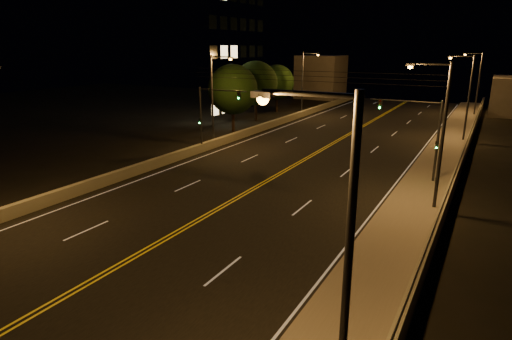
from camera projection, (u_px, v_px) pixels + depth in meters
The scene contains 21 objects.
road at pixel (245, 194), 29.39m from camera, with size 18.00×120.00×0.02m, color black.
sidewalk at pixel (408, 222), 24.30m from camera, with size 3.60×120.00×0.30m, color gray.
curb at pixel (375, 217), 25.20m from camera, with size 0.14×120.00×0.15m, color gray.
parapet_wall at pixel (441, 217), 23.35m from camera, with size 0.30×120.00×1.00m, color gray.
jersey_barrier at pixel (138, 169), 33.88m from camera, with size 0.45×120.00×0.81m, color gray.
distant_building_left at pixel (321, 77), 82.92m from camera, with size 8.00×8.00×8.06m, color gray.
parapet_rail at pixel (442, 208), 23.20m from camera, with size 0.06×0.06×120.00m, color black.
lane_markings at pixel (244, 194), 29.33m from camera, with size 17.32×116.00×0.00m.
streetlight_0 at pixel (336, 256), 9.71m from camera, with size 2.55×0.28×8.95m.
streetlight_1 at pixel (438, 128), 24.96m from camera, with size 2.55×0.28×8.95m.
streetlight_2 at pixel (466, 93), 43.80m from camera, with size 2.55×0.28×8.95m.
streetlight_3 at pixel (477, 80), 60.51m from camera, with size 2.55×0.28×8.95m.
streetlight_5 at pixel (214, 95), 41.83m from camera, with size 2.55×0.28×8.95m.
streetlight_6 at pixel (304, 80), 60.69m from camera, with size 2.55×0.28×8.95m.
traffic_signal_right at pixel (424, 131), 30.74m from camera, with size 5.11×0.31×6.17m.
traffic_signal_left at pixel (209, 112), 39.53m from camera, with size 5.11×0.31×6.17m.
overhead_wires at pixel (303, 76), 35.30m from camera, with size 22.00×0.03×0.83m.
building_tower at pixel (168, 13), 61.92m from camera, with size 24.00×15.00×29.86m.
tree_0 at pixel (233, 89), 49.57m from camera, with size 5.78×5.78×7.84m.
tree_1 at pixel (256, 83), 57.04m from camera, with size 5.86×5.86×7.94m.
tree_2 at pixel (277, 82), 64.74m from camera, with size 5.26×5.26×7.12m.
Camera 1 is at (14.19, -3.88, 9.77)m, focal length 30.00 mm.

